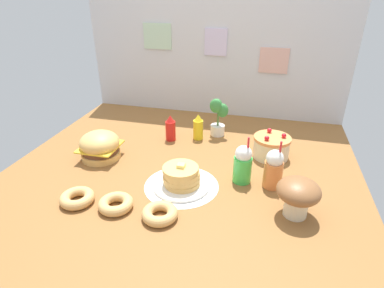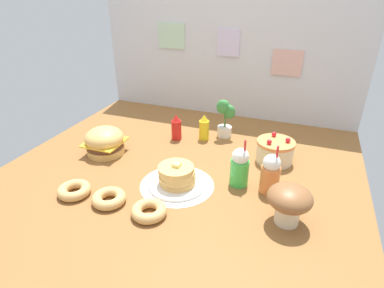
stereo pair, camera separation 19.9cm
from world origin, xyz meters
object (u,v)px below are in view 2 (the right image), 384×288
at_px(orange_float_cup, 270,174).
at_px(potted_plant, 225,117).
at_px(mustard_bottle, 204,128).
at_px(cream_soda_cup, 240,167).
at_px(pancake_stack, 177,177).
at_px(layer_cake, 275,151).
at_px(mushroom_stool, 289,201).
at_px(ketchup_bottle, 176,128).
at_px(donut_pink_glaze, 74,190).
at_px(donut_vanilla, 149,211).
at_px(burger, 105,141).
at_px(donut_chocolate, 109,198).

xyz_separation_m(orange_float_cup, potted_plant, (-0.43, 0.61, 0.04)).
height_order(mustard_bottle, cream_soda_cup, cream_soda_cup).
relative_size(pancake_stack, layer_cake, 1.36).
relative_size(pancake_stack, mushroom_stool, 1.55).
bearing_deg(mushroom_stool, ketchup_bottle, 142.41).
bearing_deg(pancake_stack, mustard_bottle, 94.53).
distance_m(orange_float_cup, potted_plant, 0.75).
bearing_deg(ketchup_bottle, donut_pink_glaze, -106.78).
xyz_separation_m(layer_cake, cream_soda_cup, (-0.16, -0.35, 0.04)).
height_order(cream_soda_cup, donut_pink_glaze, cream_soda_cup).
xyz_separation_m(mustard_bottle, donut_vanilla, (0.02, -0.94, -0.06)).
relative_size(pancake_stack, orange_float_cup, 1.13).
height_order(layer_cake, mushroom_stool, mushroom_stool).
xyz_separation_m(pancake_stack, layer_cake, (0.49, 0.49, 0.02)).
distance_m(burger, ketchup_bottle, 0.53).
bearing_deg(pancake_stack, potted_plant, 83.90).
relative_size(donut_chocolate, potted_plant, 0.61).
bearing_deg(donut_chocolate, mushroom_stool, 10.90).
relative_size(burger, layer_cake, 1.06).
xyz_separation_m(donut_vanilla, mushroom_stool, (0.66, 0.19, 0.10)).
bearing_deg(donut_chocolate, donut_pink_glaze, -178.84).
relative_size(donut_vanilla, mushroom_stool, 0.85).
distance_m(cream_soda_cup, mushroom_stool, 0.38).
height_order(donut_vanilla, mushroom_stool, mushroom_stool).
bearing_deg(layer_cake, burger, -165.15).
bearing_deg(potted_plant, cream_soda_cup, -67.18).
xyz_separation_m(potted_plant, mushroom_stool, (0.55, -0.84, -0.03)).
relative_size(layer_cake, cream_soda_cup, 0.83).
distance_m(burger, mustard_bottle, 0.72).
height_order(pancake_stack, orange_float_cup, orange_float_cup).
relative_size(donut_pink_glaze, donut_vanilla, 1.00).
bearing_deg(donut_pink_glaze, donut_chocolate, 1.16).
relative_size(mustard_bottle, potted_plant, 0.66).
distance_m(pancake_stack, cream_soda_cup, 0.36).
bearing_deg(ketchup_bottle, cream_soda_cup, -36.59).
relative_size(donut_vanilla, potted_plant, 0.61).
height_order(burger, mushroom_stool, mushroom_stool).
bearing_deg(ketchup_bottle, potted_plant, 27.93).
bearing_deg(mustard_bottle, mushroom_stool, -47.55).
xyz_separation_m(orange_float_cup, donut_vanilla, (-0.54, -0.43, -0.09)).
xyz_separation_m(ketchup_bottle, orange_float_cup, (0.75, -0.44, 0.02)).
bearing_deg(orange_float_cup, donut_vanilla, -141.53).
bearing_deg(layer_cake, orange_float_cup, -87.26).
bearing_deg(burger, ketchup_bottle, 45.26).
bearing_deg(cream_soda_cup, donut_pink_glaze, -153.07).
height_order(cream_soda_cup, donut_vanilla, cream_soda_cup).
xyz_separation_m(donut_chocolate, donut_vanilla, (0.25, -0.02, 0.00)).
bearing_deg(donut_vanilla, donut_chocolate, 175.94).
bearing_deg(donut_chocolate, donut_vanilla, -4.06).
distance_m(donut_chocolate, potted_plant, 1.09).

